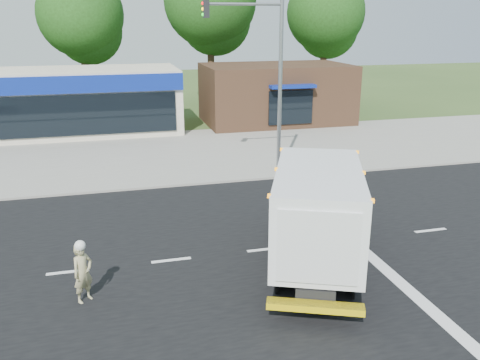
{
  "coord_description": "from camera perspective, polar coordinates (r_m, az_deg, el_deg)",
  "views": [
    {
      "loc": [
        -4.5,
        -14.04,
        7.03
      ],
      "look_at": [
        -0.28,
        2.13,
        1.7
      ],
      "focal_mm": 38.0,
      "sensor_mm": 36.0,
      "label": 1
    }
  ],
  "objects": [
    {
      "name": "road_asphalt",
      "position": [
        16.33,
        2.86,
        -7.82
      ],
      "size": [
        60.0,
        14.0,
        0.02
      ],
      "primitive_type": "cube",
      "color": "black",
      "rests_on": "ground"
    },
    {
      "name": "retail_strip_mall",
      "position": [
        34.63,
        -22.17,
        8.07
      ],
      "size": [
        18.0,
        6.2,
        4.0
      ],
      "color": "#C0B49F",
      "rests_on": "ground"
    },
    {
      "name": "brown_storefront",
      "position": [
        36.26,
        4.06,
        9.67
      ],
      "size": [
        10.0,
        6.7,
        4.0
      ],
      "color": "#382316",
      "rests_on": "ground"
    },
    {
      "name": "sidewalk",
      "position": [
        23.73,
        -3.05,
        0.58
      ],
      "size": [
        60.0,
        2.4,
        0.12
      ],
      "primitive_type": "cube",
      "color": "gray",
      "rests_on": "ground"
    },
    {
      "name": "traffic_signal_pole",
      "position": [
        22.79,
        3.0,
        12.36
      ],
      "size": [
        3.51,
        0.25,
        8.0
      ],
      "color": "gray",
      "rests_on": "ground"
    },
    {
      "name": "ground",
      "position": [
        16.33,
        2.86,
        -7.83
      ],
      "size": [
        120.0,
        120.0,
        0.0
      ],
      "primitive_type": "plane",
      "color": "#385123",
      "rests_on": "ground"
    },
    {
      "name": "parking_apron",
      "position": [
        29.25,
        -5.37,
        3.72
      ],
      "size": [
        60.0,
        9.0,
        0.02
      ],
      "primitive_type": "cube",
      "color": "gray",
      "rests_on": "ground"
    },
    {
      "name": "ems_box_truck",
      "position": [
        14.97,
        8.67,
        -2.89
      ],
      "size": [
        4.76,
        7.41,
        3.15
      ],
      "rotation": [
        0.0,
        0.0,
        1.17
      ],
      "color": "black",
      "rests_on": "ground"
    },
    {
      "name": "lane_markings",
      "position": [
        15.63,
        9.16,
        -9.21
      ],
      "size": [
        55.2,
        7.0,
        0.01
      ],
      "color": "silver",
      "rests_on": "road_asphalt"
    },
    {
      "name": "background_trees",
      "position": [
        42.36,
        -10.18,
        17.9
      ],
      "size": [
        36.77,
        7.39,
        12.1
      ],
      "color": "#332114",
      "rests_on": "ground"
    },
    {
      "name": "emergency_worker",
      "position": [
        13.81,
        -17.25,
        -9.78
      ],
      "size": [
        0.69,
        0.67,
        1.71
      ],
      "rotation": [
        0.0,
        0.0,
        0.7
      ],
      "color": "tan",
      "rests_on": "ground"
    }
  ]
}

